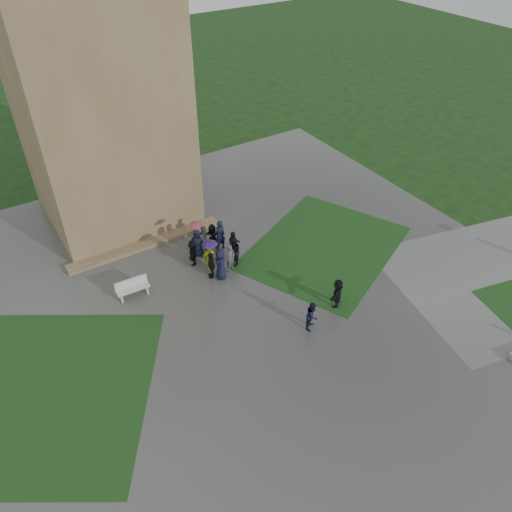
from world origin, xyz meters
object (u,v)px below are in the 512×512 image
bench (133,288)px  pedestrian_near (337,293)px  tower (90,65)px  pedestrian_mid (312,315)px

bench → pedestrian_near: 10.16m
tower → pedestrian_near: (6.05, -13.98, -8.19)m
bench → pedestrian_mid: pedestrian_mid is taller
tower → bench: (-2.15, -7.98, -8.49)m
bench → pedestrian_near: size_ratio=1.06×
pedestrian_near → pedestrian_mid: bearing=-22.6°
tower → pedestrian_near: 17.30m
bench → pedestrian_mid: (6.26, -6.55, 0.26)m
pedestrian_mid → pedestrian_near: size_ratio=0.95×
pedestrian_near → bench: bearing=-74.6°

